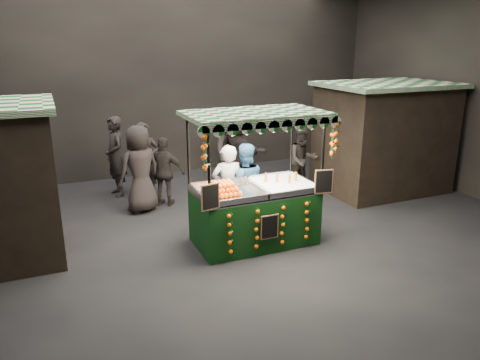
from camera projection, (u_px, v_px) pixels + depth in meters
name	position (u px, v px, depth m)	size (l,w,h in m)	color
ground	(240.00, 240.00, 8.45)	(12.00, 12.00, 0.00)	black
market_hall	(240.00, 50.00, 7.46)	(12.10, 10.10, 5.05)	black
neighbour_stall_right	(383.00, 137.00, 11.03)	(3.00, 2.20, 2.60)	black
juice_stall	(256.00, 204.00, 8.15)	(2.46, 1.45, 2.39)	black
vendor_grey	(228.00, 188.00, 8.74)	(0.65, 0.47, 1.68)	gray
vendor_blue	(244.00, 185.00, 8.91)	(0.93, 0.80, 1.66)	navy
shopper_0	(145.00, 161.00, 10.49)	(0.68, 0.48, 1.78)	black
shopper_1	(302.00, 160.00, 10.96)	(0.83, 0.69, 1.59)	#2D2824
shopper_2	(165.00, 172.00, 10.05)	(0.96, 0.81, 1.54)	black
shopper_3	(226.00, 148.00, 11.63)	(1.20, 1.35, 1.82)	#2B2423
shopper_4	(140.00, 169.00, 9.64)	(1.06, 0.86, 1.87)	#282221
shopper_5	(238.00, 150.00, 11.45)	(1.02, 1.78, 1.82)	#282221
shopper_6	(115.00, 156.00, 10.69)	(0.56, 0.75, 1.88)	black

